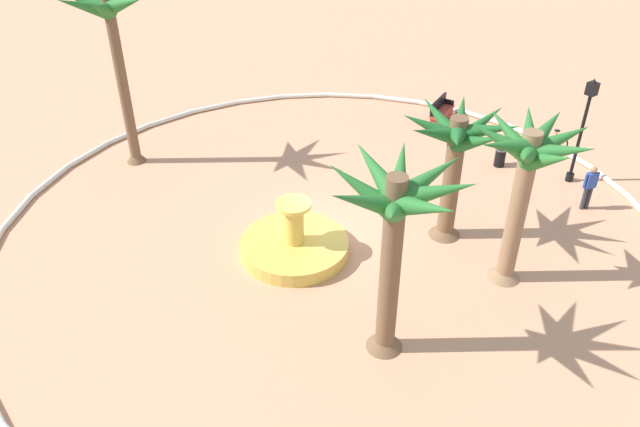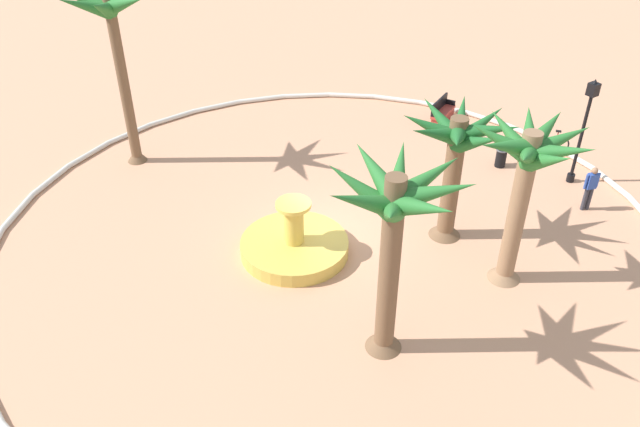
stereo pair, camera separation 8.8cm
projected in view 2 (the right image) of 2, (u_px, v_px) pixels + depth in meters
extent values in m
plane|color=tan|center=(330.00, 233.00, 21.03)|extent=(80.00, 80.00, 0.00)
torus|color=silver|center=(330.00, 231.00, 20.97)|extent=(21.66, 21.66, 0.20)
cylinder|color=gold|center=(294.00, 247.00, 20.07)|extent=(3.37, 3.37, 0.45)
cylinder|color=teal|center=(295.00, 248.00, 20.09)|extent=(2.96, 2.96, 0.34)
cylinder|color=gold|center=(294.00, 224.00, 19.58)|extent=(0.61, 0.61, 1.30)
cylinder|color=#F1C954|center=(293.00, 205.00, 19.18)|extent=(1.08, 1.08, 0.12)
cylinder|color=brown|center=(123.00, 82.00, 23.14)|extent=(0.39, 0.39, 6.46)
cone|color=brown|center=(137.00, 155.00, 24.83)|extent=(0.75, 0.75, 0.50)
cone|color=#28702D|center=(85.00, 6.00, 21.09)|extent=(0.72, 1.90, 1.22)
cone|color=#28702D|center=(102.00, 8.00, 20.82)|extent=(1.87, 1.47, 1.18)
cone|color=#28702D|center=(126.00, 3.00, 21.08)|extent=(1.94, 1.24, 1.09)
cylinder|color=brown|center=(389.00, 270.00, 15.43)|extent=(0.51, 0.51, 5.19)
cone|color=brown|center=(384.00, 340.00, 16.76)|extent=(0.96, 0.96, 0.50)
cone|color=#28702D|center=(375.00, 170.00, 14.75)|extent=(1.95, 0.75, 1.10)
cone|color=#28702D|center=(361.00, 189.00, 14.44)|extent=(1.81, 1.56, 1.42)
cone|color=#28702D|center=(363.00, 202.00, 13.88)|extent=(0.77, 1.93, 1.29)
cone|color=#28702D|center=(392.00, 214.00, 13.57)|extent=(1.73, 1.69, 1.38)
cone|color=#28702D|center=(422.00, 208.00, 13.61)|extent=(1.92, 0.68, 1.23)
cone|color=#28702D|center=(435.00, 192.00, 14.01)|extent=(1.71, 1.77, 1.13)
cone|color=#28702D|center=(427.00, 178.00, 14.48)|extent=(0.67, 1.93, 1.11)
cone|color=#28702D|center=(399.00, 173.00, 14.84)|extent=(1.73, 1.73, 1.26)
cylinder|color=#8E6B4C|center=(517.00, 211.00, 17.83)|extent=(0.51, 0.51, 4.83)
cone|color=#8E6B4C|center=(505.00, 271.00, 19.06)|extent=(0.98, 0.98, 0.50)
cone|color=#28702D|center=(510.00, 134.00, 17.20)|extent=(1.77, 0.62, 1.24)
cone|color=#28702D|center=(501.00, 141.00, 16.83)|extent=(1.70, 1.58, 1.19)
cone|color=#28702D|center=(507.00, 146.00, 16.31)|extent=(0.83, 1.83, 0.98)
cone|color=#28702D|center=(527.00, 157.00, 16.05)|extent=(1.43, 1.79, 1.14)
cone|color=#28702D|center=(548.00, 160.00, 16.16)|extent=(1.81, 0.91, 1.35)
cone|color=#28702D|center=(562.00, 152.00, 16.26)|extent=(1.85, 1.17, 1.13)
cone|color=#28702D|center=(560.00, 140.00, 16.76)|extent=(1.18, 1.85, 1.11)
cone|color=#28702D|center=(546.00, 129.00, 17.09)|extent=(1.01, 1.85, 0.97)
cone|color=#28702D|center=(529.00, 129.00, 17.27)|extent=(1.67, 1.63, 1.12)
cylinder|color=brown|center=(452.00, 180.00, 19.79)|extent=(0.54, 0.54, 4.18)
cone|color=brown|center=(445.00, 228.00, 20.83)|extent=(1.03, 1.03, 0.50)
cone|color=#1E6028|center=(440.00, 118.00, 19.38)|extent=(1.86, 0.62, 1.20)
cone|color=#1E6028|center=(430.00, 127.00, 18.88)|extent=(1.63, 1.77, 1.18)
cone|color=#1E6028|center=(436.00, 134.00, 18.46)|extent=(0.74, 1.90, 1.13)
cone|color=#1E6028|center=(457.00, 139.00, 18.07)|extent=(1.68, 1.73, 1.02)
cone|color=#1E6028|center=(478.00, 142.00, 18.35)|extent=(1.84, 0.65, 1.36)
cone|color=#1E6028|center=(489.00, 130.00, 18.52)|extent=(1.81, 1.57, 1.03)
cone|color=#1E6028|center=(480.00, 125.00, 19.13)|extent=(0.75, 1.88, 1.29)
cone|color=#1E6028|center=(461.00, 117.00, 19.45)|extent=(1.64, 1.75, 1.21)
cube|color=#B73D33|center=(443.00, 112.00, 27.49)|extent=(1.14, 1.66, 0.12)
cube|color=black|center=(439.00, 104.00, 27.41)|extent=(0.76, 1.48, 0.50)
cube|color=#9C342B|center=(442.00, 117.00, 27.64)|extent=(1.05, 1.53, 0.39)
cube|color=black|center=(450.00, 103.00, 27.94)|extent=(0.44, 0.27, 0.24)
cube|color=black|center=(437.00, 116.00, 26.88)|extent=(0.44, 0.27, 0.24)
cylinder|color=black|center=(580.00, 140.00, 22.75)|extent=(0.12, 0.12, 3.40)
cylinder|color=black|center=(571.00, 178.00, 23.63)|extent=(0.28, 0.28, 0.30)
cube|color=black|center=(593.00, 89.00, 21.67)|extent=(0.32, 0.32, 0.44)
sphere|color=#F2EDCC|center=(593.00, 89.00, 21.67)|extent=(0.22, 0.22, 0.22)
cone|color=black|center=(595.00, 82.00, 21.51)|extent=(0.20, 0.20, 0.18)
cylinder|color=black|center=(501.00, 158.00, 24.43)|extent=(0.40, 0.40, 0.70)
torus|color=#4C4C51|center=(502.00, 150.00, 24.23)|extent=(0.46, 0.46, 0.06)
torus|color=black|center=(533.00, 141.00, 25.51)|extent=(0.57, 0.53, 0.72)
torus|color=black|center=(560.00, 144.00, 25.30)|extent=(0.57, 0.53, 0.72)
cylinder|color=#B21919|center=(548.00, 138.00, 25.27)|extent=(0.74, 0.67, 0.05)
cylinder|color=#B21919|center=(558.00, 135.00, 25.12)|extent=(0.04, 0.04, 0.30)
cube|color=black|center=(559.00, 131.00, 25.02)|extent=(0.22, 0.21, 0.06)
cylinder|color=#B21919|center=(536.00, 133.00, 25.29)|extent=(0.32, 0.35, 0.03)
cylinder|color=#33333D|center=(589.00, 198.00, 21.98)|extent=(0.14, 0.14, 0.85)
cylinder|color=#33333D|center=(585.00, 199.00, 21.95)|extent=(0.14, 0.14, 0.85)
cube|color=#2D4CA5|center=(592.00, 181.00, 21.57)|extent=(0.30, 0.39, 0.56)
sphere|color=#9E7051|center=(595.00, 171.00, 21.34)|extent=(0.22, 0.22, 0.22)
cylinder|color=#2D4CA5|center=(598.00, 180.00, 21.61)|extent=(0.09, 0.09, 0.53)
cylinder|color=#2D4CA5|center=(586.00, 182.00, 21.52)|extent=(0.09, 0.09, 0.53)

